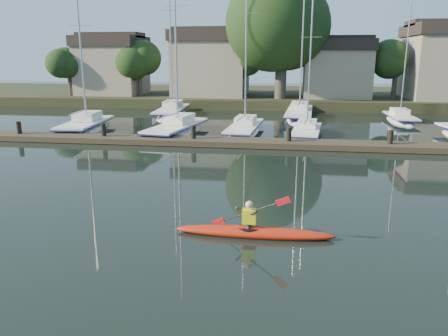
# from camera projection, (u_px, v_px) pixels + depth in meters

# --- Properties ---
(ground) EXTENTS (160.00, 160.00, 0.00)m
(ground) POSITION_uv_depth(u_px,v_px,m) (193.00, 231.00, 14.03)
(ground) COLOR black
(ground) RESTS_ON ground
(kayak) EXTENTS (5.01, 1.04, 1.60)m
(kayak) POSITION_uv_depth(u_px,v_px,m) (253.00, 230.00, 13.63)
(kayak) COLOR #B1210D
(kayak) RESTS_ON ground
(dock) EXTENTS (34.00, 2.00, 1.80)m
(dock) POSITION_uv_depth(u_px,v_px,m) (240.00, 142.00, 27.39)
(dock) COLOR #403524
(dock) RESTS_ON ground
(sailboat_0) EXTENTS (3.02, 8.54, 13.29)m
(sailboat_0) POSITION_uv_depth(u_px,v_px,m) (86.00, 133.00, 33.08)
(sailboat_0) COLOR white
(sailboat_0) RESTS_ON ground
(sailboat_1) EXTENTS (3.67, 9.52, 15.18)m
(sailboat_1) POSITION_uv_depth(u_px,v_px,m) (177.00, 136.00, 31.78)
(sailboat_1) COLOR white
(sailboat_1) RESTS_ON ground
(sailboat_2) EXTENTS (2.54, 8.76, 14.33)m
(sailboat_2) POSITION_uv_depth(u_px,v_px,m) (244.00, 135.00, 32.00)
(sailboat_2) COLOR white
(sailboat_2) RESTS_ON ground
(sailboat_3) EXTENTS (2.63, 7.36, 11.62)m
(sailboat_3) POSITION_uv_depth(u_px,v_px,m) (306.00, 139.00, 30.66)
(sailboat_3) COLOR white
(sailboat_3) RESTS_ON ground
(sailboat_5) EXTENTS (2.90, 9.95, 16.27)m
(sailboat_5) POSITION_uv_depth(u_px,v_px,m) (172.00, 117.00, 41.62)
(sailboat_5) COLOR white
(sailboat_5) RESTS_ON ground
(sailboat_6) EXTENTS (2.96, 11.16, 17.56)m
(sailboat_6) POSITION_uv_depth(u_px,v_px,m) (299.00, 120.00, 39.96)
(sailboat_6) COLOR white
(sailboat_6) RESTS_ON ground
(sailboat_7) EXTENTS (1.95, 7.16, 11.51)m
(sailboat_7) POSITION_uv_depth(u_px,v_px,m) (400.00, 123.00, 37.51)
(sailboat_7) COLOR white
(sailboat_7) RESTS_ON ground
(shore) EXTENTS (90.00, 25.25, 12.75)m
(shore) POSITION_uv_depth(u_px,v_px,m) (278.00, 75.00, 51.60)
(shore) COLOR black
(shore) RESTS_ON ground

